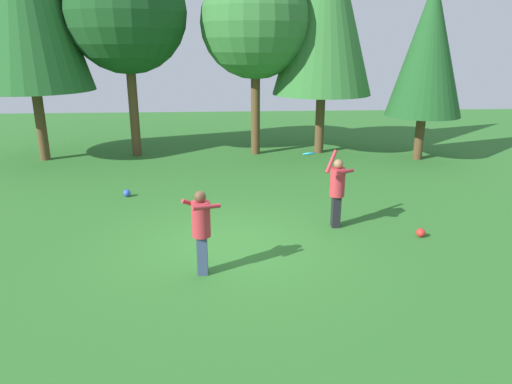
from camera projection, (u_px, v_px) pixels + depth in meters
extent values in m
plane|color=#2D6B28|center=(229.00, 245.00, 9.99)|extent=(40.00, 40.00, 0.00)
cube|color=black|center=(336.00, 211.00, 10.89)|extent=(0.19, 0.22, 0.76)
cylinder|color=#B72D38|center=(337.00, 182.00, 10.67)|extent=(0.34, 0.34, 0.66)
sphere|color=#8C6647|center=(338.00, 164.00, 10.54)|extent=(0.21, 0.21, 0.21)
cylinder|color=#B72D38|center=(346.00, 172.00, 10.45)|extent=(0.48, 0.43, 0.12)
cylinder|color=#B72D38|center=(331.00, 162.00, 10.67)|extent=(0.33, 0.31, 0.51)
cube|color=#38476B|center=(202.00, 255.00, 8.67)|extent=(0.19, 0.22, 0.76)
cylinder|color=#B72D38|center=(201.00, 219.00, 8.45)|extent=(0.34, 0.34, 0.66)
sphere|color=brown|center=(200.00, 197.00, 8.32)|extent=(0.21, 0.21, 0.21)
cylinder|color=#B72D38|center=(195.00, 205.00, 8.54)|extent=(0.49, 0.36, 0.32)
cylinder|color=#B72D38|center=(206.00, 207.00, 8.21)|extent=(0.51, 0.38, 0.14)
cylinder|color=#2393D1|center=(309.00, 154.00, 9.70)|extent=(0.32, 0.31, 0.12)
sphere|color=white|center=(200.00, 202.00, 12.32)|extent=(0.21, 0.21, 0.21)
sphere|color=blue|center=(127.00, 193.00, 13.09)|extent=(0.20, 0.20, 0.20)
sphere|color=red|center=(421.00, 233.00, 10.39)|extent=(0.20, 0.20, 0.20)
cylinder|color=brown|center=(133.00, 104.00, 17.31)|extent=(0.34, 0.34, 3.83)
sphere|color=#19471E|center=(126.00, 12.00, 16.34)|extent=(4.22, 4.22, 4.22)
cylinder|color=brown|center=(255.00, 107.00, 17.62)|extent=(0.34, 0.34, 3.58)
sphere|color=#337033|center=(255.00, 23.00, 16.71)|extent=(3.94, 3.94, 3.94)
cylinder|color=brown|center=(37.00, 97.00, 16.54)|extent=(0.35, 0.35, 4.53)
cylinder|color=brown|center=(321.00, 100.00, 17.75)|extent=(0.35, 0.35, 4.07)
cone|color=#337033|center=(325.00, 1.00, 16.69)|extent=(3.66, 3.66, 6.51)
cylinder|color=brown|center=(421.00, 120.00, 16.88)|extent=(0.33, 0.33, 2.91)
cone|color=#1E5123|center=(429.00, 48.00, 16.13)|extent=(2.62, 2.62, 4.65)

